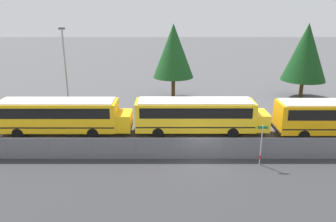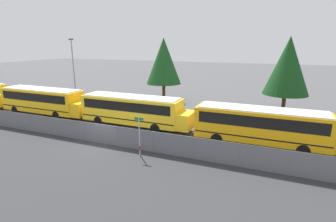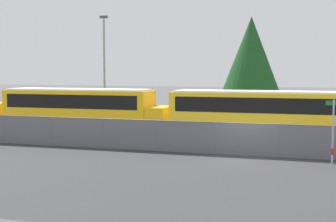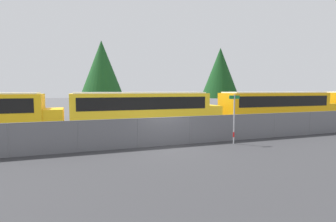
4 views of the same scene
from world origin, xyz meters
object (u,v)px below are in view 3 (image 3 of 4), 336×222
object	(u,v)px
street_sign	(333,130)
tree_0	(251,54)
school_bus_1	(82,107)
light_pole	(104,65)
school_bus_2	(259,111)

from	to	relation	value
street_sign	tree_0	distance (m)	18.94
school_bus_1	street_sign	bearing A→B (deg)	-20.45
street_sign	light_pole	distance (m)	21.20
school_bus_1	street_sign	distance (m)	16.57
school_bus_1	tree_0	xyz separation A→B (m)	(9.75, 11.78, 3.84)
street_sign	tree_0	size ratio (longest dim) A/B	0.33
street_sign	tree_0	bearing A→B (deg)	108.19
tree_0	light_pole	bearing A→B (deg)	-155.19
street_sign	light_pole	size ratio (longest dim) A/B	0.34
school_bus_2	light_pole	bearing A→B (deg)	153.24
school_bus_1	school_bus_2	distance (m)	11.65
school_bus_2	tree_0	world-z (taller)	tree_0
school_bus_2	street_sign	bearing A→B (deg)	-56.64
school_bus_1	tree_0	distance (m)	15.76
street_sign	tree_0	xyz separation A→B (m)	(-5.77, 17.57, 4.09)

